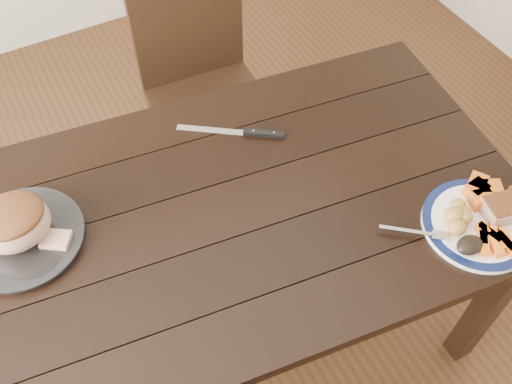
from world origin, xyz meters
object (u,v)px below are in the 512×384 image
fork (420,233)px  chair_far (202,80)px  serving_platter (23,239)px  roast_joint (14,224)px  dining_table (227,229)px  dinner_plate (478,225)px  pork_slice (502,209)px  carving_knife (250,133)px

fork → chair_far: bearing=136.2°
serving_platter → fork: 1.01m
serving_platter → roast_joint: size_ratio=1.71×
dining_table → dinner_plate: (0.55, -0.36, 0.10)m
dining_table → pork_slice: (0.62, -0.36, 0.13)m
serving_platter → pork_slice: (1.11, -0.52, 0.03)m
dinner_plate → serving_platter: (-1.05, 0.51, 0.00)m
roast_joint → chair_far: bearing=37.6°
pork_slice → dining_table: bearing=149.5°
chair_far → dinner_plate: size_ratio=3.22×
chair_far → carving_knife: size_ratio=3.40×
chair_far → roast_joint: size_ratio=5.19×
dining_table → chair_far: size_ratio=1.82×
dinner_plate → dining_table: bearing=147.0°
dinner_plate → pork_slice: pork_slice is taller
carving_knife → pork_slice: bearing=-18.0°
dining_table → serving_platter: serving_platter is taller
pork_slice → fork: size_ratio=0.65×
dinner_plate → fork: 0.16m
fork → roast_joint: size_ratio=0.84×
serving_platter → pork_slice: 1.23m
fork → carving_knife: (-0.21, 0.52, -0.01)m
roast_joint → carving_knife: size_ratio=0.66×
roast_joint → carving_knife: bearing=4.6°
chair_far → carving_knife: bearing=85.9°
dinner_plate → roast_joint: (-1.05, 0.51, 0.07)m
chair_far → fork: bearing=101.0°
pork_slice → carving_knife: (-0.43, 0.58, -0.04)m
roast_joint → dinner_plate: bearing=-26.1°
dinner_plate → pork_slice: bearing=-4.8°
fork → roast_joint: (-0.89, 0.47, 0.06)m
chair_far → dinner_plate: chair_far is taller
dining_table → roast_joint: (-0.50, 0.16, 0.17)m
dining_table → carving_knife: 0.30m
dining_table → serving_platter: 0.53m
dinner_plate → pork_slice: 0.07m
dinner_plate → fork: fork is taller
chair_far → dinner_plate: bearing=108.6°
serving_platter → roast_joint: roast_joint is taller
chair_far → roast_joint: 1.00m
dining_table → roast_joint: size_ratio=9.46×
chair_far → fork: chair_far is taller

